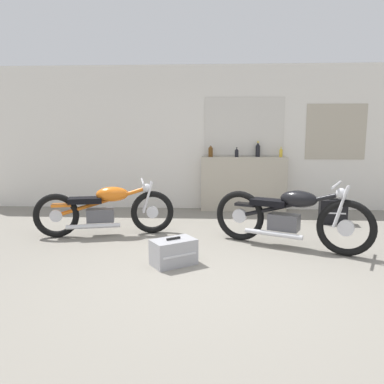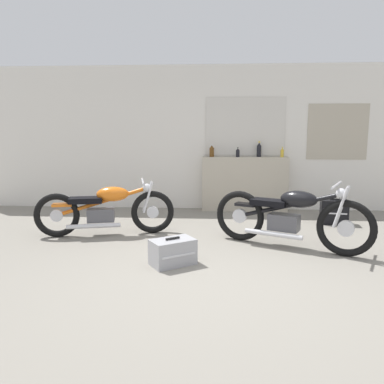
{
  "view_description": "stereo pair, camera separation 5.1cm",
  "coord_description": "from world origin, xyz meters",
  "px_view_note": "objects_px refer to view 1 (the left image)",
  "views": [
    {
      "loc": [
        -0.03,
        -3.85,
        1.52
      ],
      "look_at": [
        -0.31,
        1.26,
        0.7
      ],
      "focal_mm": 35.0,
      "sensor_mm": 36.0,
      "label": 1
    },
    {
      "loc": [
        0.02,
        -3.84,
        1.52
      ],
      "look_at": [
        -0.31,
        1.26,
        0.7
      ],
      "focal_mm": 35.0,
      "sensor_mm": 36.0,
      "label": 2
    }
  ],
  "objects_px": {
    "bottle_leftmost": "(211,151)",
    "bottle_center": "(258,150)",
    "motorcycle_black": "(289,216)",
    "motorcycle_orange": "(105,209)",
    "hard_case_silver": "(174,252)",
    "hard_case_black": "(333,212)",
    "bottle_right_center": "(281,153)",
    "bottle_left_center": "(237,153)"
  },
  "relations": [
    {
      "from": "bottle_right_center",
      "to": "motorcycle_black",
      "type": "xyz_separation_m",
      "value": [
        -0.29,
        -2.35,
        -0.71
      ]
    },
    {
      "from": "bottle_right_center",
      "to": "hard_case_silver",
      "type": "bearing_deg",
      "value": -119.47
    },
    {
      "from": "bottle_center",
      "to": "bottle_right_center",
      "type": "height_order",
      "value": "bottle_center"
    },
    {
      "from": "bottle_center",
      "to": "hard_case_black",
      "type": "relative_size",
      "value": 0.64
    },
    {
      "from": "bottle_left_center",
      "to": "bottle_right_center",
      "type": "relative_size",
      "value": 0.95
    },
    {
      "from": "bottle_left_center",
      "to": "bottle_leftmost",
      "type": "bearing_deg",
      "value": 176.93
    },
    {
      "from": "bottle_center",
      "to": "motorcycle_black",
      "type": "relative_size",
      "value": 0.15
    },
    {
      "from": "bottle_center",
      "to": "hard_case_black",
      "type": "distance_m",
      "value": 1.84
    },
    {
      "from": "bottle_center",
      "to": "hard_case_silver",
      "type": "relative_size",
      "value": 0.51
    },
    {
      "from": "motorcycle_orange",
      "to": "hard_case_silver",
      "type": "bearing_deg",
      "value": -46.35
    },
    {
      "from": "motorcycle_orange",
      "to": "bottle_right_center",
      "type": "bearing_deg",
      "value": 33.31
    },
    {
      "from": "bottle_leftmost",
      "to": "bottle_center",
      "type": "height_order",
      "value": "bottle_center"
    },
    {
      "from": "motorcycle_black",
      "to": "hard_case_silver",
      "type": "relative_size",
      "value": 3.35
    },
    {
      "from": "motorcycle_orange",
      "to": "motorcycle_black",
      "type": "relative_size",
      "value": 1.04
    },
    {
      "from": "bottle_center",
      "to": "bottle_right_center",
      "type": "xyz_separation_m",
      "value": [
        0.43,
        -0.07,
        -0.05
      ]
    },
    {
      "from": "bottle_right_center",
      "to": "bottle_leftmost",
      "type": "bearing_deg",
      "value": 179.87
    },
    {
      "from": "motorcycle_black",
      "to": "hard_case_silver",
      "type": "xyz_separation_m",
      "value": [
        -1.46,
        -0.74,
        -0.28
      ]
    },
    {
      "from": "bottle_leftmost",
      "to": "hard_case_black",
      "type": "distance_m",
      "value": 2.47
    },
    {
      "from": "bottle_leftmost",
      "to": "bottle_left_center",
      "type": "distance_m",
      "value": 0.5
    },
    {
      "from": "bottle_right_center",
      "to": "hard_case_silver",
      "type": "distance_m",
      "value": 3.68
    },
    {
      "from": "bottle_center",
      "to": "motorcycle_black",
      "type": "bearing_deg",
      "value": -86.6
    },
    {
      "from": "bottle_leftmost",
      "to": "bottle_center",
      "type": "relative_size",
      "value": 0.81
    },
    {
      "from": "bottle_leftmost",
      "to": "bottle_right_center",
      "type": "height_order",
      "value": "bottle_leftmost"
    },
    {
      "from": "bottle_left_center",
      "to": "motorcycle_black",
      "type": "relative_size",
      "value": 0.09
    },
    {
      "from": "bottle_center",
      "to": "hard_case_black",
      "type": "bearing_deg",
      "value": -42.11
    },
    {
      "from": "motorcycle_black",
      "to": "hard_case_black",
      "type": "bearing_deg",
      "value": 53.81
    },
    {
      "from": "motorcycle_black",
      "to": "motorcycle_orange",
      "type": "bearing_deg",
      "value": 170.01
    },
    {
      "from": "bottle_leftmost",
      "to": "bottle_center",
      "type": "bearing_deg",
      "value": 4.15
    },
    {
      "from": "bottle_left_center",
      "to": "hard_case_silver",
      "type": "relative_size",
      "value": 0.32
    },
    {
      "from": "bottle_leftmost",
      "to": "bottle_center",
      "type": "distance_m",
      "value": 0.91
    },
    {
      "from": "hard_case_silver",
      "to": "bottle_right_center",
      "type": "bearing_deg",
      "value": 60.53
    },
    {
      "from": "bottle_right_center",
      "to": "hard_case_silver",
      "type": "xyz_separation_m",
      "value": [
        -1.75,
        -3.09,
        -0.99
      ]
    },
    {
      "from": "bottle_right_center",
      "to": "motorcycle_orange",
      "type": "relative_size",
      "value": 0.1
    },
    {
      "from": "motorcycle_black",
      "to": "hard_case_black",
      "type": "xyz_separation_m",
      "value": [
        1.01,
        1.38,
        -0.23
      ]
    },
    {
      "from": "bottle_leftmost",
      "to": "motorcycle_orange",
      "type": "height_order",
      "value": "bottle_leftmost"
    },
    {
      "from": "motorcycle_orange",
      "to": "motorcycle_black",
      "type": "distance_m",
      "value": 2.64
    },
    {
      "from": "bottle_right_center",
      "to": "motorcycle_black",
      "type": "bearing_deg",
      "value": -96.93
    },
    {
      "from": "hard_case_black",
      "to": "hard_case_silver",
      "type": "distance_m",
      "value": 3.25
    },
    {
      "from": "motorcycle_black",
      "to": "hard_case_silver",
      "type": "height_order",
      "value": "motorcycle_black"
    },
    {
      "from": "motorcycle_orange",
      "to": "bottle_left_center",
      "type": "bearing_deg",
      "value": 42.5
    },
    {
      "from": "bottle_center",
      "to": "hard_case_silver",
      "type": "xyz_separation_m",
      "value": [
        -1.32,
        -3.16,
        -1.03
      ]
    },
    {
      "from": "bottle_left_center",
      "to": "bottle_right_center",
      "type": "xyz_separation_m",
      "value": [
        0.84,
        0.02,
        0.0
      ]
    }
  ]
}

